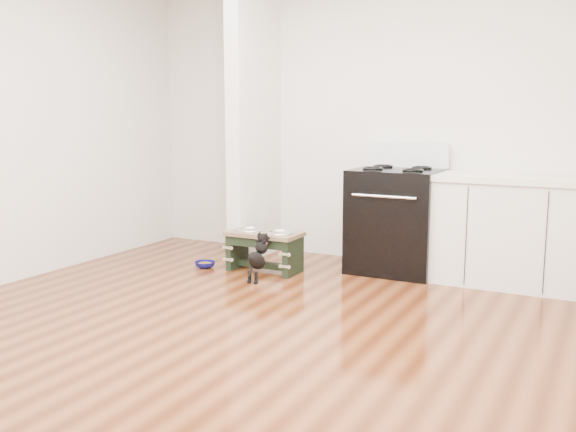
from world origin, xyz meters
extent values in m
plane|color=#481F0D|center=(0.00, 0.00, 0.00)|extent=(5.00, 5.00, 0.00)
plane|color=silver|center=(0.00, 2.50, 1.35)|extent=(5.00, 0.00, 5.00)
cube|color=silver|center=(-1.18, 2.10, 1.35)|extent=(0.15, 0.80, 2.70)
cube|color=black|center=(0.25, 2.15, 0.46)|extent=(0.76, 0.65, 0.92)
cube|color=black|center=(0.25, 1.84, 0.40)|extent=(0.58, 0.02, 0.50)
cylinder|color=silver|center=(0.25, 1.80, 0.72)|extent=(0.56, 0.02, 0.02)
cube|color=white|center=(0.25, 2.43, 1.03)|extent=(0.76, 0.08, 0.22)
torus|color=black|center=(0.07, 2.01, 0.93)|extent=(0.18, 0.18, 0.02)
torus|color=black|center=(0.43, 2.01, 0.93)|extent=(0.18, 0.18, 0.02)
torus|color=black|center=(0.07, 2.29, 0.93)|extent=(0.18, 0.18, 0.02)
torus|color=black|center=(0.43, 2.29, 0.93)|extent=(0.18, 0.18, 0.02)
cube|color=white|center=(1.23, 2.18, 0.43)|extent=(1.20, 0.60, 0.86)
cube|color=beige|center=(1.23, 2.18, 0.89)|extent=(1.24, 0.64, 0.05)
cube|color=black|center=(1.23, 1.92, 0.05)|extent=(1.20, 0.06, 0.10)
cube|color=black|center=(-1.08, 1.61, 0.16)|extent=(0.05, 0.32, 0.33)
cube|color=black|center=(-0.50, 1.61, 0.16)|extent=(0.05, 0.32, 0.33)
cube|color=black|center=(-0.79, 1.47, 0.28)|extent=(0.52, 0.03, 0.08)
cube|color=black|center=(-0.79, 1.61, 0.05)|extent=(0.52, 0.05, 0.05)
cube|color=brown|center=(-0.79, 1.61, 0.34)|extent=(0.66, 0.35, 0.04)
cylinder|color=silver|center=(-0.94, 1.61, 0.35)|extent=(0.23, 0.23, 0.04)
cylinder|color=silver|center=(-0.64, 1.61, 0.35)|extent=(0.23, 0.23, 0.04)
torus|color=silver|center=(-0.94, 1.61, 0.37)|extent=(0.26, 0.26, 0.02)
torus|color=silver|center=(-0.64, 1.61, 0.37)|extent=(0.26, 0.26, 0.02)
cylinder|color=black|center=(-0.70, 1.20, 0.05)|extent=(0.03, 0.03, 0.10)
cylinder|color=black|center=(-0.64, 1.20, 0.05)|extent=(0.03, 0.03, 0.10)
sphere|color=black|center=(-0.70, 1.19, 0.01)|extent=(0.04, 0.04, 0.04)
sphere|color=black|center=(-0.64, 1.19, 0.01)|extent=(0.04, 0.04, 0.04)
ellipsoid|color=black|center=(-0.67, 1.27, 0.18)|extent=(0.12, 0.27, 0.24)
sphere|color=black|center=(-0.67, 1.35, 0.28)|extent=(0.11, 0.11, 0.11)
sphere|color=black|center=(-0.67, 1.38, 0.35)|extent=(0.09, 0.09, 0.09)
sphere|color=black|center=(-0.70, 1.45, 0.35)|extent=(0.03, 0.03, 0.03)
sphere|color=black|center=(-0.64, 1.45, 0.35)|extent=(0.03, 0.03, 0.03)
cylinder|color=black|center=(-0.67, 1.16, 0.10)|extent=(0.02, 0.08, 0.09)
torus|color=#BF3867|center=(-0.67, 1.37, 0.31)|extent=(0.09, 0.06, 0.08)
imported|color=#0B0C4F|center=(-1.34, 1.46, 0.03)|extent=(0.24, 0.24, 0.06)
cylinder|color=brown|center=(-1.34, 1.46, 0.03)|extent=(0.12, 0.12, 0.02)
camera|label=1|loc=(2.01, -3.29, 1.42)|focal=40.00mm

